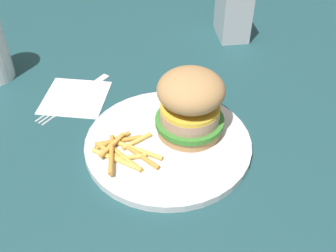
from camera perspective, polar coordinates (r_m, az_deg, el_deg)
ground_plane at (r=0.64m, az=-2.05°, el=-3.14°), size 1.60×1.60×0.00m
plate at (r=0.64m, az=-0.00°, el=-2.43°), size 0.26×0.26×0.01m
sandwich at (r=0.62m, az=3.12°, el=3.12°), size 0.11×0.11×0.11m
fries_pile at (r=0.62m, az=-6.26°, el=-3.45°), size 0.11×0.09×0.01m
napkin at (r=0.76m, az=-12.75°, el=3.91°), size 0.12×0.12×0.00m
fork at (r=0.76m, az=-12.86°, el=4.00°), size 0.11×0.15×0.00m
napkin_dispenser at (r=0.92m, az=8.98°, el=15.18°), size 0.07×0.10×0.10m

